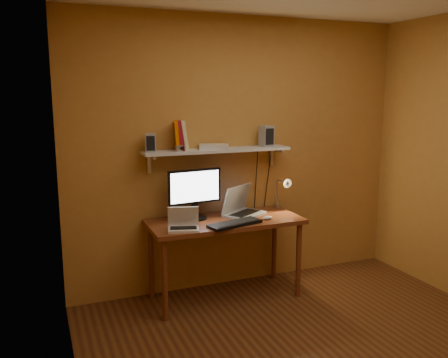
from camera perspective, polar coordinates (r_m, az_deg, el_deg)
name	(u,v)px	position (r m, az deg, el deg)	size (l,w,h in m)	color
room	(339,183)	(3.24, 13.62, -0.47)	(3.44, 3.24, 2.64)	#5A3417
desk	(225,228)	(4.35, 0.13, -5.97)	(1.40, 0.60, 0.75)	maroon
wall_shelf	(217,151)	(4.38, -0.82, 3.44)	(1.40, 0.25, 0.21)	silver
monitor	(195,191)	(4.30, -3.53, -1.48)	(0.51, 0.23, 0.46)	black
laptop	(241,207)	(4.48, 2.06, -3.38)	(0.46, 0.43, 0.28)	gray
netbook	(183,223)	(4.03, -4.91, -5.32)	(0.30, 0.25, 0.19)	silver
keyboard	(235,224)	(4.15, 1.32, -5.39)	(0.49, 0.16, 0.03)	black
mouse	(268,218)	(4.34, 5.29, -4.66)	(0.09, 0.06, 0.03)	silver
desk_lamp	(283,189)	(4.67, 7.08, -1.18)	(0.09, 0.23, 0.38)	silver
speaker_left	(151,143)	(4.19, -8.83, 4.33)	(0.09, 0.09, 0.16)	gray
speaker_right	(266,136)	(4.58, 5.12, 5.17)	(0.11, 0.11, 0.20)	gray
books	(181,136)	(4.28, -5.17, 5.22)	(0.18, 0.19, 0.27)	#E06200
shelf_camera	(181,148)	(4.21, -5.18, 3.71)	(0.10, 0.06, 0.06)	silver
router	(214,147)	(4.35, -1.25, 3.89)	(0.26, 0.18, 0.04)	silver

